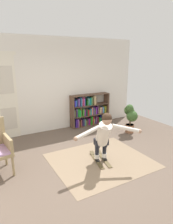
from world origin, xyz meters
TOP-DOWN VIEW (x-y plane):
  - ground_plane at (0.00, 0.00)m, footprint 7.20×7.20m
  - back_wall at (0.00, 2.60)m, footprint 6.00×0.10m
  - rug at (0.18, 0.09)m, footprint 2.15×1.89m
  - bookshelf at (1.18, 2.39)m, footprint 1.40×0.30m
  - potted_plant at (1.94, 1.13)m, footprint 0.40×0.55m
  - skis_pair at (0.18, 0.12)m, footprint 0.43×0.81m
  - person_skier at (0.14, -0.06)m, footprint 1.44×0.77m

SIDE VIEW (x-z plane):
  - ground_plane at x=0.00m, z-range 0.00..0.00m
  - rug at x=0.18m, z-range 0.00..0.01m
  - skis_pair at x=0.18m, z-range -0.01..0.06m
  - bookshelf at x=1.18m, z-range -0.05..1.04m
  - potted_plant at x=1.94m, z-range 0.10..1.02m
  - person_skier at x=0.14m, z-range 0.16..1.29m
  - back_wall at x=0.00m, z-range 0.00..2.90m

